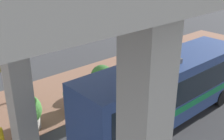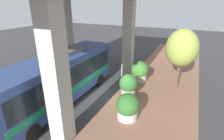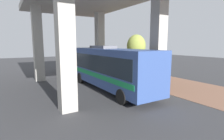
# 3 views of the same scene
# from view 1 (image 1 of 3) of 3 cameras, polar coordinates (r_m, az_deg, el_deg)

# --- Properties ---
(ground_plane) EXTENTS (80.00, 80.00, 0.00)m
(ground_plane) POSITION_cam_1_polar(r_m,az_deg,el_deg) (16.37, -2.28, -7.93)
(ground_plane) COLOR #38383A
(ground_plane) RESTS_ON ground
(sidewalk_strip) EXTENTS (6.00, 40.00, 0.02)m
(sidewalk_strip) POSITION_cam_1_polar(r_m,az_deg,el_deg) (18.51, -8.19, -4.27)
(sidewalk_strip) COLOR #845B47
(sidewalk_strip) RESTS_ON ground
(bus) EXTENTS (2.71, 10.63, 3.63)m
(bus) POSITION_cam_1_polar(r_m,az_deg,el_deg) (14.73, 10.93, -3.36)
(bus) COLOR #334C8C
(bus) RESTS_ON ground
(fire_hydrant) EXTENTS (0.41, 0.20, 1.02)m
(fire_hydrant) POSITION_cam_1_polar(r_m,az_deg,el_deg) (14.24, -21.51, -12.48)
(fire_hydrant) COLOR gold
(fire_hydrant) RESTS_ON ground
(planter_front) EXTENTS (1.42, 1.42, 1.72)m
(planter_front) POSITION_cam_1_polar(r_m,az_deg,el_deg) (16.11, -7.43, -5.16)
(planter_front) COLOR #ADA89E
(planter_front) RESTS_ON ground
(planter_middle) EXTENTS (1.58, 1.58, 1.88)m
(planter_middle) POSITION_cam_1_polar(r_m,az_deg,el_deg) (14.86, -17.02, -8.36)
(planter_middle) COLOR #ADA89E
(planter_middle) RESTS_ON ground
(planter_back) EXTENTS (1.46, 1.46, 1.69)m
(planter_back) POSITION_cam_1_polar(r_m,az_deg,el_deg) (18.26, -2.07, -1.65)
(planter_back) COLOR #ADA89E
(planter_back) RESTS_ON ground
(street_tree_near) EXTENTS (2.43, 2.43, 4.99)m
(street_tree_near) POSITION_cam_1_polar(r_m,az_deg,el_deg) (16.77, -21.82, 4.38)
(street_tree_near) COLOR brown
(street_tree_near) RESTS_ON ground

